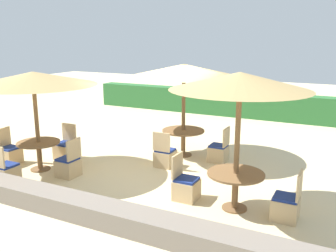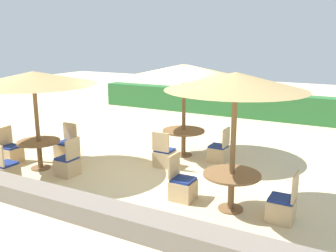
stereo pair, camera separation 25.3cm
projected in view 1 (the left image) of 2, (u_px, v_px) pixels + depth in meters
name	position (u px, v px, depth m)	size (l,w,h in m)	color
ground_plane	(157.00, 165.00, 9.65)	(40.00, 40.00, 0.00)	beige
hedge_row	(236.00, 104.00, 15.45)	(13.00, 0.70, 1.03)	#2D6B33
stone_border	(75.00, 206.00, 6.87)	(10.00, 0.56, 0.37)	slate
parasol_front_right	(240.00, 82.00, 6.62)	(2.55, 2.55, 2.61)	brown
round_table_front_right	(236.00, 180.00, 7.05)	(1.08, 1.08, 0.73)	brown
patio_chair_front_right_east	(286.00, 206.00, 6.71)	(0.46, 0.46, 0.93)	tan
patio_chair_front_right_west	(186.00, 187.00, 7.56)	(0.46, 0.46, 0.93)	tan
parasol_front_left	(33.00, 79.00, 8.78)	(2.98, 2.98, 2.42)	brown
round_table_front_left	(39.00, 148.00, 9.17)	(1.03, 1.03, 0.71)	brown
patio_chair_front_left_north	(65.00, 149.00, 10.09)	(0.46, 0.46, 0.93)	tan
patio_chair_front_left_east	(69.00, 166.00, 8.80)	(0.46, 0.46, 0.93)	tan
patio_chair_front_left_south	(6.00, 172.00, 8.36)	(0.46, 0.46, 0.93)	tan
patio_chair_front_left_west	(10.00, 154.00, 9.68)	(0.46, 0.46, 0.93)	tan
parasol_center	(184.00, 70.00, 9.88)	(2.93, 2.93, 2.52)	brown
round_table_center	(183.00, 135.00, 10.29)	(1.16, 1.16, 0.72)	brown
patio_chair_center_east	(219.00, 152.00, 9.86)	(0.46, 0.46, 0.93)	tan
patio_chair_center_south	(165.00, 156.00, 9.48)	(0.46, 0.46, 0.93)	tan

